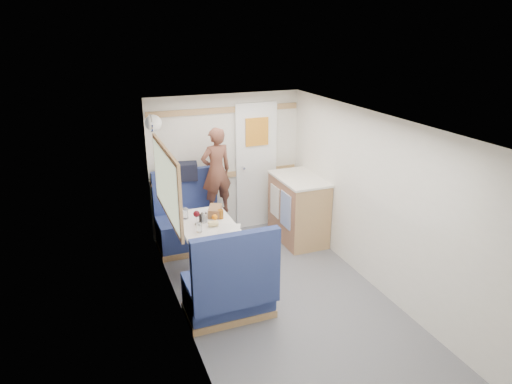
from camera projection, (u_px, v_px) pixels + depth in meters
name	position (u px, v px, depth m)	size (l,w,h in m)	color
floor	(292.00, 310.00, 4.88)	(4.50, 4.50, 0.00)	#515156
ceiling	(298.00, 126.00, 4.19)	(4.50, 4.50, 0.00)	silver
wall_back	(226.00, 164.00, 6.50)	(2.20, 0.02, 2.00)	silver
wall_left	(186.00, 243.00, 4.16)	(0.02, 4.50, 2.00)	silver
wall_right	(387.00, 210.00, 4.91)	(0.02, 4.50, 2.00)	silver
oak_trim_low	(227.00, 175.00, 6.54)	(2.15, 0.02, 0.08)	#8C5A3F
oak_trim_high	(225.00, 110.00, 6.22)	(2.15, 0.02, 0.08)	#8C5A3F
side_window	(166.00, 183.00, 4.95)	(0.04, 1.30, 0.72)	#A0A78E
rear_door	(256.00, 164.00, 6.64)	(0.62, 0.12, 1.86)	white
dinette_table	(207.00, 234.00, 5.34)	(0.62, 0.92, 0.72)	white
bench_far	(190.00, 226.00, 6.18)	(0.90, 0.59, 1.05)	navy
bench_near	(230.00, 292.00, 4.67)	(0.90, 0.59, 1.05)	navy
ledge	(184.00, 180.00, 6.21)	(0.90, 0.14, 0.04)	#8C5A3F
dome_light	(153.00, 123.00, 5.54)	(0.20, 0.20, 0.20)	white
galley_counter	(298.00, 208.00, 6.35)	(0.57, 0.92, 0.92)	#8C5A3F
person	(216.00, 171.00, 6.07)	(0.43, 0.28, 1.18)	brown
duffel_bag	(180.00, 171.00, 6.15)	(0.47, 0.23, 0.23)	black
tray	(229.00, 230.00, 5.06)	(0.24, 0.32, 0.02)	silver
orange_fruit	(215.00, 217.00, 5.29)	(0.07, 0.07, 0.07)	#EA510A
cheese_block	(213.00, 223.00, 5.16)	(0.11, 0.07, 0.04)	#DDD580
wine_glass	(197.00, 214.00, 5.19)	(0.08, 0.08, 0.17)	white
tumbler_left	(199.00, 227.00, 5.02)	(0.07, 0.07, 0.11)	silver
tumbler_mid	(185.00, 214.00, 5.37)	(0.08, 0.08, 0.12)	white
tumbler_right	(204.00, 218.00, 5.27)	(0.07, 0.07, 0.12)	white
beer_glass	(221.00, 214.00, 5.37)	(0.07, 0.07, 0.11)	brown
pepper_grinder	(201.00, 218.00, 5.26)	(0.04, 0.04, 0.10)	black
salt_grinder	(204.00, 218.00, 5.29)	(0.04, 0.04, 0.09)	white
bread_loaf	(215.00, 211.00, 5.46)	(0.14, 0.26, 0.11)	brown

